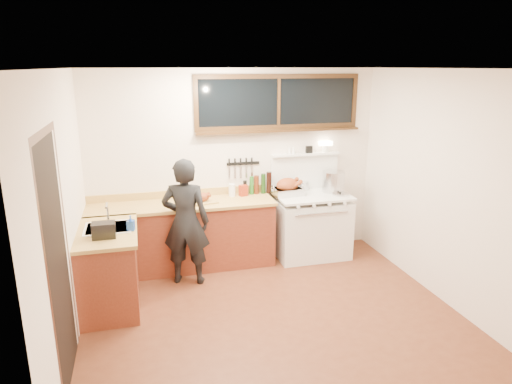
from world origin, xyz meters
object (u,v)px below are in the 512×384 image
object	(u,v)px
man	(186,222)
roast_turkey	(288,188)
vintage_stove	(311,224)
cutting_board	(202,199)

from	to	relation	value
man	roast_turkey	xyz separation A→B (m)	(1.46, 0.47, 0.21)
vintage_stove	roast_turkey	bearing A→B (deg)	169.91
man	roast_turkey	distance (m)	1.55
man	cutting_board	world-z (taller)	man
cutting_board	roast_turkey	size ratio (longest dim) A/B	0.92
vintage_stove	man	world-z (taller)	vintage_stove
vintage_stove	cutting_board	bearing A→B (deg)	-179.74
vintage_stove	cutting_board	world-z (taller)	vintage_stove
roast_turkey	cutting_board	bearing A→B (deg)	-176.80
vintage_stove	cutting_board	xyz separation A→B (m)	(-1.53, -0.01, 0.48)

